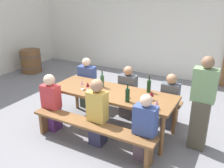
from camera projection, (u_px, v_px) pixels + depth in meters
The scene contains 21 objects.
ground_plane at pixel (112, 127), 4.70m from camera, with size 24.00×24.00×0.00m, color slate.
back_wall at pixel (171, 23), 7.01m from camera, with size 14.00×0.20×3.20m, color silver.
tasting_table at pixel (112, 95), 4.45m from camera, with size 2.34×0.83×0.75m.
bench_near at pixel (91, 128), 3.98m from camera, with size 2.24×0.30×0.45m.
bench_far at pixel (128, 97), 5.15m from camera, with size 2.24×0.30×0.45m.
wine_bottle_0 at pixel (127, 95), 3.99m from camera, with size 0.07×0.07×0.32m.
wine_bottle_1 at pixel (149, 86), 4.36m from camera, with size 0.07×0.07×0.31m.
wine_bottle_2 at pixel (102, 81), 4.60m from camera, with size 0.07×0.07×0.33m.
wine_glass_0 at pixel (88, 85), 4.43m from camera, with size 0.07×0.07×0.17m.
wine_glass_1 at pixel (82, 83), 4.49m from camera, with size 0.07×0.07×0.18m.
wine_glass_2 at pixel (152, 94), 4.05m from camera, with size 0.08×0.08×0.16m.
wine_glass_3 at pixel (127, 92), 4.15m from camera, with size 0.07×0.07×0.15m.
wine_glass_4 at pixel (157, 102), 3.75m from camera, with size 0.07×0.07×0.16m.
seated_guest_near_0 at pixel (51, 103), 4.48m from camera, with size 0.34×0.24×1.09m.
seated_guest_near_1 at pixel (97, 113), 4.01m from camera, with size 0.32×0.24×1.18m.
seated_guest_near_2 at pixel (145, 130), 3.65m from camera, with size 0.34×0.24×1.09m.
seated_guest_far_0 at pixel (87, 84), 5.40m from camera, with size 0.38×0.24×1.13m.
seated_guest_far_1 at pixel (128, 93), 4.95m from camera, with size 0.36×0.24×1.09m.
seated_guest_far_2 at pixel (169, 102), 4.56m from camera, with size 0.32×0.24×1.07m.
standing_host at pixel (202, 106), 3.85m from camera, with size 0.36×0.24×1.57m.
wine_barrel at pixel (31, 61), 7.82m from camera, with size 0.67×0.67×0.73m.
Camera 1 is at (1.98, -3.58, 2.46)m, focal length 38.93 mm.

